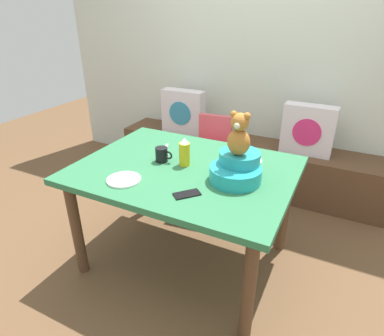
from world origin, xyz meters
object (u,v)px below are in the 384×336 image
Objects in this scene: pillow_floral_left at (183,112)px; teddy_bear at (239,135)px; ketchup_bottle at (185,152)px; book_stack at (231,137)px; cell_phone at (187,194)px; dinner_plate_far at (247,160)px; dining_table at (185,180)px; pillow_floral_right at (308,130)px; dinner_plate_near at (124,180)px; coffee_mug at (162,155)px; highchair at (211,149)px; infant_seat_teal at (237,169)px.

teddy_bear is at bearing -50.96° from pillow_floral_left.
ketchup_bottle reaches higher than pillow_floral_left.
cell_phone reaches higher than book_stack.
cell_phone is at bearing -60.41° from ketchup_bottle.
dining_table is at bearing -140.35° from dinner_plate_far.
pillow_floral_right is at bearing 0.00° from pillow_floral_left.
dinner_plate_near and dinner_plate_far have the same top height.
teddy_bear is (0.34, -0.01, 0.37)m from dining_table.
coffee_mug is at bearing -91.17° from book_stack.
pillow_floral_right is at bearing 79.95° from teddy_bear.
highchair is at bearing 90.06° from coffee_mug.
infant_seat_teal reaches higher than highchair.
teddy_bear is at bearing -80.60° from cell_phone.
dining_table is 0.18m from ketchup_bottle.
teddy_bear is 1.25× the size of dinner_plate_near.
book_stack is 1.29m from ketchup_bottle.
infant_seat_teal is 0.66m from dinner_plate_near.
pillow_floral_right reaches higher than dinner_plate_far.
pillow_floral_right is at bearing -1.68° from book_stack.
pillow_floral_left is at bearing -177.70° from book_stack.
ketchup_bottle is 1.28× the size of cell_phone.
infant_seat_teal is 0.28m from dinner_plate_far.
pillow_floral_left reaches higher than coffee_mug.
pillow_floral_right is (1.24, 0.00, 0.00)m from pillow_floral_left.
pillow_floral_left is at bearing 129.05° from infant_seat_teal.
dinner_plate_far is (0.32, 0.26, 0.10)m from dining_table.
cell_phone is at bearing -61.39° from pillow_floral_left.
infant_seat_teal is 0.52m from coffee_mug.
dinner_plate_far reaches higher than book_stack.
book_stack is 1.28m from dining_table.
teddy_bear is 1.25× the size of dinner_plate_far.
dinner_plate_far is (0.47, -1.00, 0.26)m from book_stack.
dinner_plate_far is at bearing -104.19° from pillow_floral_right.
pillow_floral_left is 2.20× the size of dinner_plate_far.
highchair reaches higher than cell_phone.
pillow_floral_right reaches higher than dining_table.
book_stack is 0.80× the size of teddy_bear.
pillow_floral_left is 1.39m from ketchup_bottle.
pillow_floral_left and infant_seat_teal have the same top height.
infant_seat_teal reaches higher than book_stack.
ketchup_bottle is (-0.02, 0.03, 0.18)m from dining_table.
dining_table is 7.28× the size of ketchup_bottle.
coffee_mug is (0.00, -0.81, 0.27)m from highchair.
pillow_floral_right reaches higher than book_stack.
highchair is 0.85m from coffee_mug.
ketchup_bottle is at bearing -78.72° from highchair.
cell_phone is at bearing -41.90° from coffee_mug.
dining_table is (-0.57, -1.24, -0.03)m from pillow_floral_right.
dinner_plate_near is at bearing -152.30° from infant_seat_teal.
coffee_mug is 0.60× the size of dinner_plate_near.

